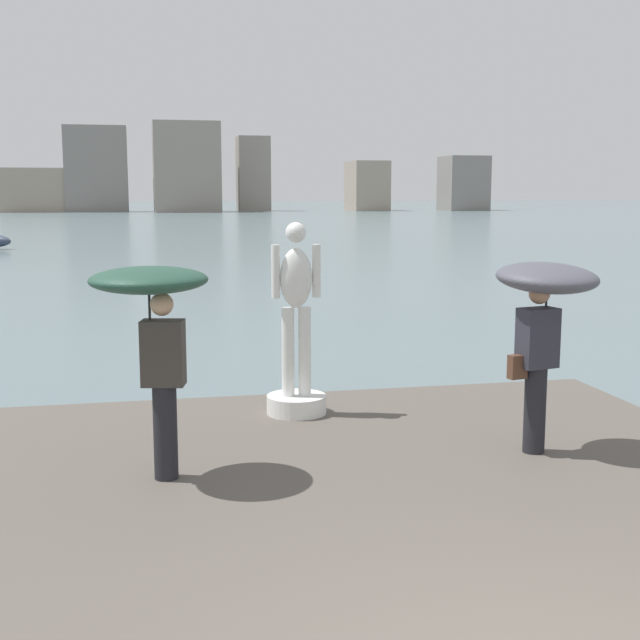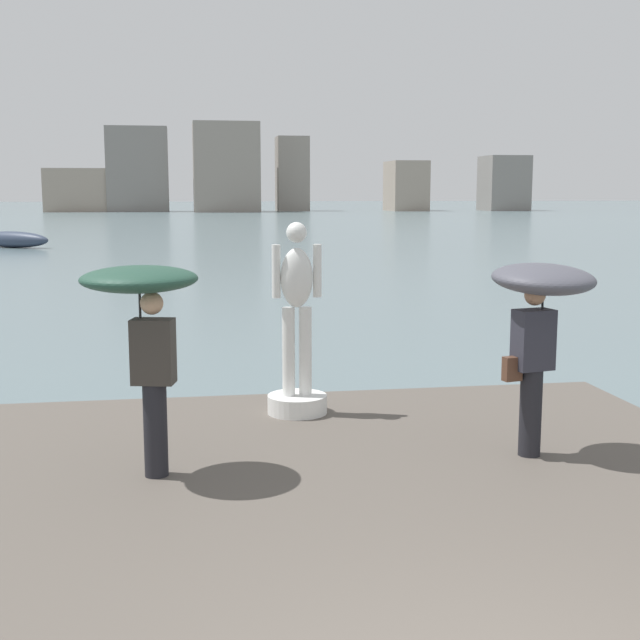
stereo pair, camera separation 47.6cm
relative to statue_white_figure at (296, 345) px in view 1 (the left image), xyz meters
The scene contains 6 objects.
ground_plane 33.70m from the statue_white_figure, 89.58° to the left, with size 400.00×400.00×0.00m, color slate.
pier 4.29m from the statue_white_figure, 86.64° to the right, with size 7.88×10.34×0.40m, color #564F47.
statue_white_figure is the anchor object (origin of this frame).
onlooker_left 2.70m from the statue_white_figure, 130.28° to the right, with size 1.28×1.28×1.96m.
onlooker_right 3.00m from the statue_white_figure, 42.11° to the right, with size 1.20×1.22×1.95m.
distant_skyline 115.68m from the statue_white_figure, 89.27° to the left, with size 99.82×13.43×12.60m.
Camera 1 is at (-2.03, -3.36, 3.04)m, focal length 47.61 mm.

